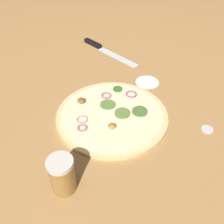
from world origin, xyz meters
TOP-DOWN VIEW (x-y plane):
  - ground_plane at (0.00, 0.00)m, footprint 3.00×3.00m
  - pizza at (0.00, -0.00)m, footprint 0.37×0.37m
  - knife at (0.31, -0.35)m, footprint 0.32×0.08m
  - spice_jar at (-0.05, 0.29)m, footprint 0.06×0.06m
  - loose_cap at (-0.28, -0.12)m, footprint 0.04×0.04m
  - flour_patch at (-0.00, -0.24)m, footprint 0.09×0.09m

SIDE VIEW (x-z plane):
  - ground_plane at x=0.00m, z-range 0.00..0.00m
  - flour_patch at x=0.00m, z-range 0.00..0.00m
  - loose_cap at x=-0.28m, z-range 0.00..0.01m
  - knife at x=0.31m, z-range 0.00..0.02m
  - pizza at x=0.00m, z-range -0.01..0.02m
  - spice_jar at x=-0.05m, z-range 0.00..0.11m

